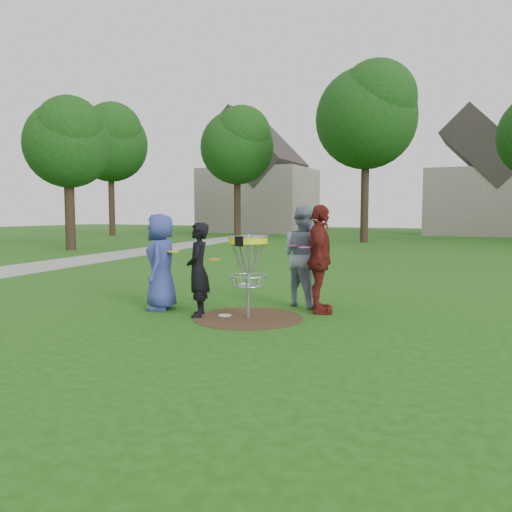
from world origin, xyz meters
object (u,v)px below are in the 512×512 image
at_px(player_grey, 304,256).
at_px(disc_golf_basket, 248,256).
at_px(player_maroon, 320,259).
at_px(player_blue, 161,262).
at_px(player_black, 198,270).

relative_size(player_grey, disc_golf_basket, 1.35).
bearing_deg(player_maroon, player_blue, 90.45).
bearing_deg(player_maroon, player_black, 105.04).
height_order(player_black, player_maroon, player_maroon).
xyz_separation_m(player_blue, player_black, (0.92, -0.24, -0.07)).
bearing_deg(player_blue, player_maroon, 84.11).
distance_m(player_grey, disc_golf_basket, 1.48).
relative_size(player_grey, player_maroon, 1.00).
xyz_separation_m(player_blue, player_maroon, (2.66, 0.89, 0.08)).
bearing_deg(player_black, player_grey, 115.84).
relative_size(player_black, player_grey, 0.84).
relative_size(player_black, player_maroon, 0.84).
bearing_deg(player_grey, player_maroon, 155.88).
xyz_separation_m(player_grey, player_maroon, (0.46, -0.49, 0.00)).
xyz_separation_m(player_blue, disc_golf_basket, (1.74, -0.02, 0.17)).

